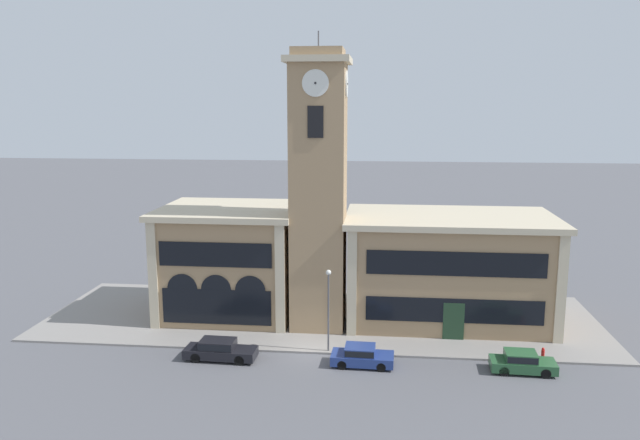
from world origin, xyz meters
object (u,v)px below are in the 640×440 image
object	(u,v)px
parked_car_near	(220,349)
parked_car_far	(522,362)
parked_car_mid	(362,355)
street_lamp	(328,298)
fire_hydrant	(543,354)

from	to	relation	value
parked_car_near	parked_car_far	xyz separation A→B (m)	(19.67, -0.00, -0.02)
parked_car_far	parked_car_mid	bearing A→B (deg)	-177.89
parked_car_near	parked_car_mid	world-z (taller)	parked_car_near
parked_car_mid	street_lamp	size ratio (longest dim) A/B	0.72
parked_car_mid	parked_car_far	world-z (taller)	parked_car_far
parked_car_near	fire_hydrant	distance (m)	21.45
parked_car_mid	parked_car_far	size ratio (longest dim) A/B	1.00
parked_car_near	street_lamp	bearing A→B (deg)	16.94
parked_car_near	parked_car_mid	bearing A→B (deg)	2.11
fire_hydrant	parked_car_mid	bearing A→B (deg)	-171.72
parked_car_mid	parked_car_far	distance (m)	10.19
parked_car_far	fire_hydrant	size ratio (longest dim) A/B	4.73
parked_car_near	parked_car_mid	xyz separation A→B (m)	(9.47, -0.00, -0.03)
parked_car_near	street_lamp	size ratio (longest dim) A/B	0.85
parked_car_far	street_lamp	size ratio (longest dim) A/B	0.72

